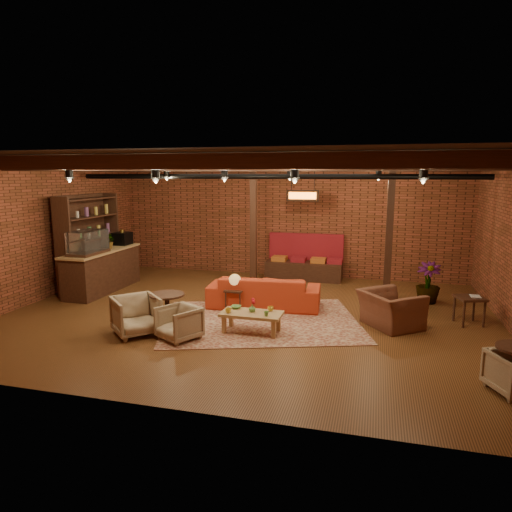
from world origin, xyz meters
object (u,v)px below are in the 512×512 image
(armchair_a, at_px, (136,314))
(armchair_right, at_px, (391,303))
(plant_tall, at_px, (431,242))
(sofa, at_px, (264,291))
(round_table_left, at_px, (167,305))
(side_table_lamp, at_px, (235,283))
(side_table_book, at_px, (470,299))
(armchair_b, at_px, (179,321))
(coffee_table, at_px, (251,314))

(armchair_a, relative_size, armchair_right, 0.74)
(armchair_a, bearing_deg, plant_tall, -12.70)
(armchair_a, height_order, armchair_right, armchair_right)
(sofa, height_order, round_table_left, sofa)
(side_table_lamp, xyz_separation_m, armchair_a, (-1.31, -1.85, -0.23))
(side_table_book, bearing_deg, armchair_b, -156.48)
(plant_tall, bearing_deg, round_table_left, -147.54)
(coffee_table, xyz_separation_m, plant_tall, (3.37, 2.95, 1.07))
(armchair_b, xyz_separation_m, armchair_right, (3.65, 1.68, 0.13))
(side_table_lamp, xyz_separation_m, armchair_right, (3.20, -0.21, -0.16))
(coffee_table, bearing_deg, round_table_left, -172.73)
(armchair_b, bearing_deg, sofa, 97.18)
(armchair_b, bearing_deg, coffee_table, 60.91)
(sofa, height_order, armchair_b, sofa)
(coffee_table, relative_size, side_table_book, 1.83)
(armchair_right, height_order, plant_tall, plant_tall)
(sofa, xyz_separation_m, side_table_book, (4.16, -0.10, 0.16))
(sofa, xyz_separation_m, plant_tall, (3.53, 1.30, 1.06))
(coffee_table, bearing_deg, armchair_b, -149.11)
(armchair_a, xyz_separation_m, plant_tall, (5.38, 3.59, 1.02))
(round_table_left, bearing_deg, armchair_a, -133.89)
(sofa, xyz_separation_m, armchair_b, (-0.98, -2.34, -0.02))
(armchair_right, distance_m, plant_tall, 2.34)
(side_table_book, bearing_deg, sofa, 178.66)
(coffee_table, bearing_deg, side_table_book, 21.24)
(round_table_left, distance_m, side_table_book, 5.86)
(side_table_book, xyz_separation_m, plant_tall, (-0.63, 1.40, 0.90))
(sofa, height_order, armchair_a, armchair_a)
(sofa, xyz_separation_m, armchair_a, (-1.85, -2.29, 0.04))
(coffee_table, bearing_deg, sofa, 95.48)
(sofa, distance_m, plant_tall, 3.90)
(sofa, height_order, side_table_lamp, side_table_lamp)
(sofa, distance_m, side_table_book, 4.16)
(round_table_left, height_order, armchair_right, armchair_right)
(armchair_b, xyz_separation_m, plant_tall, (4.51, 3.63, 1.08))
(coffee_table, height_order, plant_tall, plant_tall)
(round_table_left, height_order, armchair_a, armchair_a)
(sofa, bearing_deg, plant_tall, -164.48)
(armchair_right, bearing_deg, coffee_table, 74.22)
(sofa, relative_size, side_table_book, 3.91)
(sofa, bearing_deg, armchair_b, 62.45)
(armchair_a, height_order, armchair_b, armchair_a)
(round_table_left, bearing_deg, coffee_table, 7.27)
(sofa, height_order, side_table_book, sofa)
(side_table_lamp, height_order, side_table_book, side_table_lamp)
(coffee_table, relative_size, armchair_b, 1.71)
(coffee_table, relative_size, round_table_left, 1.66)
(round_table_left, height_order, armchair_b, round_table_left)
(coffee_table, height_order, armchair_a, armchair_a)
(sofa, bearing_deg, armchair_right, 161.47)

